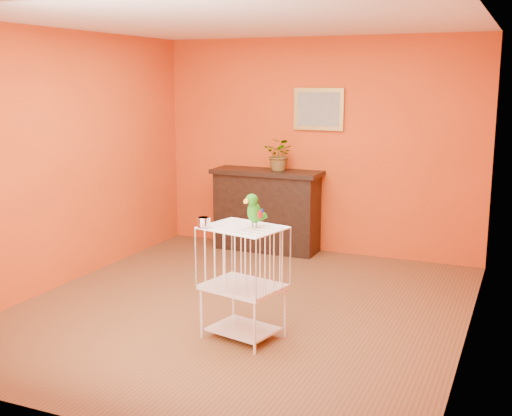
% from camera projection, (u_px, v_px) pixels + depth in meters
% --- Properties ---
extents(ground, '(4.50, 4.50, 0.00)m').
position_uv_depth(ground, '(242.00, 307.00, 6.01)').
color(ground, brown).
rests_on(ground, ground).
extents(room_shell, '(4.50, 4.50, 4.50)m').
position_uv_depth(room_shell, '(241.00, 138.00, 5.70)').
color(room_shell, '#DB4914').
rests_on(room_shell, ground).
extents(console_cabinet, '(1.36, 0.49, 1.01)m').
position_uv_depth(console_cabinet, '(266.00, 210.00, 7.95)').
color(console_cabinet, black).
rests_on(console_cabinet, ground).
extents(potted_plant, '(0.38, 0.42, 0.31)m').
position_uv_depth(potted_plant, '(281.00, 158.00, 7.78)').
color(potted_plant, '#26722D').
rests_on(potted_plant, console_cabinet).
extents(framed_picture, '(0.62, 0.04, 0.50)m').
position_uv_depth(framed_picture, '(319.00, 109.00, 7.66)').
color(framed_picture, '#AD903D').
rests_on(framed_picture, room_shell).
extents(birdcage, '(0.70, 0.59, 0.94)m').
position_uv_depth(birdcage, '(243.00, 281.00, 5.21)').
color(birdcage, white).
rests_on(birdcage, ground).
extents(feed_cup, '(0.11, 0.11, 0.08)m').
position_uv_depth(feed_cup, '(204.00, 222.00, 5.11)').
color(feed_cup, silver).
rests_on(feed_cup, birdcage).
extents(parrot, '(0.15, 0.25, 0.28)m').
position_uv_depth(parrot, '(254.00, 210.00, 5.09)').
color(parrot, '#59544C').
rests_on(parrot, birdcage).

